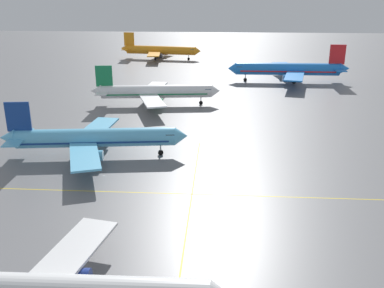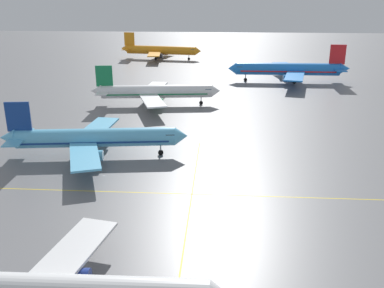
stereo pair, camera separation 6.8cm
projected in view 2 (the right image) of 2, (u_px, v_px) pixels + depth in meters
The scene contains 5 objects.
airliner_second_row at pixel (94, 138), 83.33m from camera, with size 35.64×30.50×11.08m.
airliner_third_row at pixel (155, 92), 119.97m from camera, with size 35.71×30.60×11.10m.
airliner_far_left_stand at pixel (289, 69), 149.09m from camera, with size 41.14×35.64×12.84m.
airliner_far_right_stand at pixel (160, 50), 196.82m from camera, with size 37.31×31.97×11.59m.
taxiway_markings at pixel (180, 271), 50.47m from camera, with size 146.53×88.05×0.01m.
Camera 2 is at (4.22, -24.24, 31.04)m, focal length 40.83 mm.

